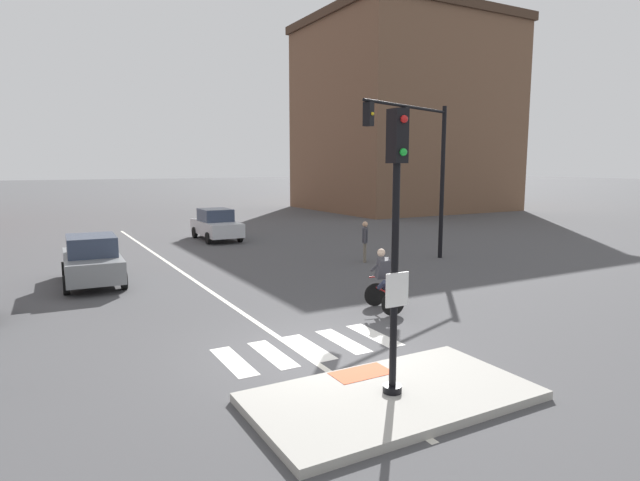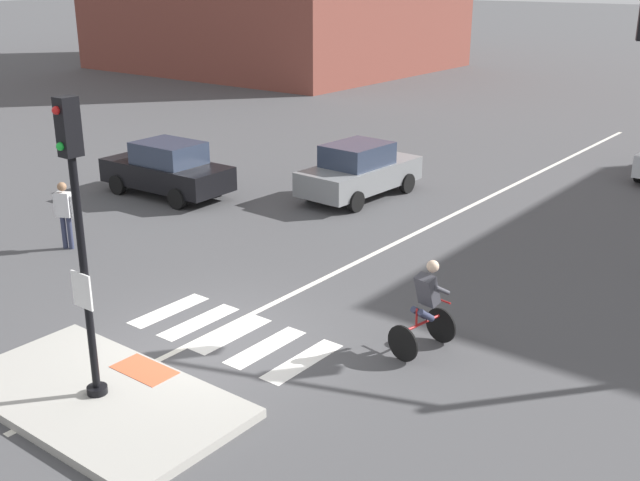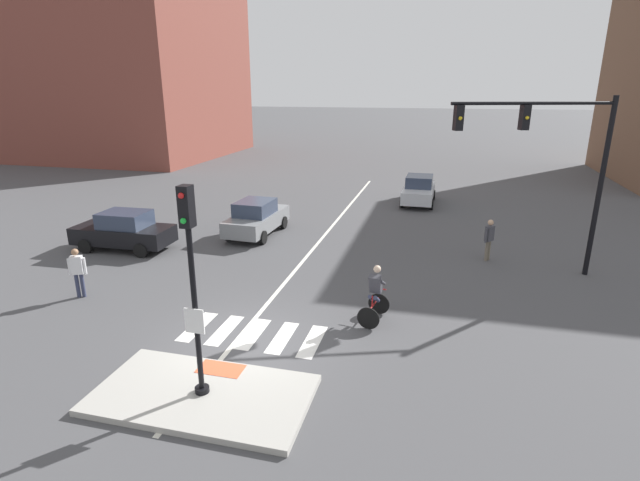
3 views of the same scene
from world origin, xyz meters
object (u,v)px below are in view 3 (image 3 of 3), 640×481
at_px(car_grey_westbound_far, 257,218).
at_px(pedestrian_waiting_far_side, 489,237).
at_px(signal_pole, 192,275).
at_px(car_silver_eastbound_distant, 419,190).
at_px(pedestrian_at_curb_left, 77,269).
at_px(cyclist, 375,293).
at_px(traffic_light_mast, 556,153).
at_px(car_black_cross_left, 124,231).

bearing_deg(car_grey_westbound_far, pedestrian_waiting_far_side, -5.81).
distance_m(signal_pole, car_silver_eastbound_distant, 20.62).
bearing_deg(signal_pole, pedestrian_waiting_far_side, 58.23).
xyz_separation_m(car_silver_eastbound_distant, pedestrian_at_curb_left, (-9.94, -16.24, 0.17)).
relative_size(signal_pole, pedestrian_waiting_far_side, 2.78).
distance_m(car_grey_westbound_far, cyclist, 9.81).
bearing_deg(cyclist, car_silver_eastbound_distant, 88.62).
relative_size(car_grey_westbound_far, car_silver_eastbound_distant, 1.01).
bearing_deg(pedestrian_at_curb_left, traffic_light_mast, 20.90).
bearing_deg(cyclist, pedestrian_at_curb_left, -175.68).
bearing_deg(signal_pole, pedestrian_at_curb_left, 148.31).
bearing_deg(pedestrian_at_curb_left, car_silver_eastbound_distant, 58.52).
height_order(pedestrian_at_curb_left, pedestrian_waiting_far_side, same).
bearing_deg(car_silver_eastbound_distant, signal_pole, -99.93).
height_order(car_black_cross_left, pedestrian_at_curb_left, pedestrian_at_curb_left).
bearing_deg(cyclist, signal_pole, -124.07).
xyz_separation_m(traffic_light_mast, car_grey_westbound_far, (-11.86, 2.34, -3.64)).
height_order(signal_pole, car_grey_westbound_far, signal_pole).
xyz_separation_m(car_grey_westbound_far, cyclist, (6.55, -7.30, 0.06)).
xyz_separation_m(cyclist, pedestrian_at_curb_left, (-9.57, -0.72, 0.11)).
xyz_separation_m(car_silver_eastbound_distant, cyclist, (-0.37, -15.52, 0.06)).
bearing_deg(car_black_cross_left, cyclist, -19.38).
bearing_deg(car_grey_westbound_far, signal_pole, -74.22).
height_order(cyclist, pedestrian_at_curb_left, cyclist).
relative_size(car_silver_eastbound_distant, pedestrian_waiting_far_side, 2.47).
relative_size(signal_pole, traffic_light_mast, 0.73).
xyz_separation_m(cyclist, pedestrian_waiting_far_side, (3.61, 6.26, 0.11)).
height_order(car_black_cross_left, car_grey_westbound_far, same).
xyz_separation_m(signal_pole, traffic_light_mast, (8.47, 9.64, 1.50)).
bearing_deg(car_silver_eastbound_distant, car_grey_westbound_far, -130.10).
relative_size(signal_pole, pedestrian_at_curb_left, 2.78).
bearing_deg(car_black_cross_left, traffic_light_mast, 3.54).
distance_m(cyclist, pedestrian_waiting_far_side, 7.23).
relative_size(traffic_light_mast, car_grey_westbound_far, 1.52).
height_order(traffic_light_mast, cyclist, traffic_light_mast).
distance_m(car_silver_eastbound_distant, pedestrian_at_curb_left, 19.04).
relative_size(car_grey_westbound_far, cyclist, 2.48).
bearing_deg(pedestrian_waiting_far_side, car_grey_westbound_far, 174.19).
height_order(traffic_light_mast, pedestrian_waiting_far_side, traffic_light_mast).
height_order(car_grey_westbound_far, pedestrian_waiting_far_side, pedestrian_waiting_far_side).
bearing_deg(traffic_light_mast, car_silver_eastbound_distant, 115.04).
height_order(car_grey_westbound_far, cyclist, cyclist).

